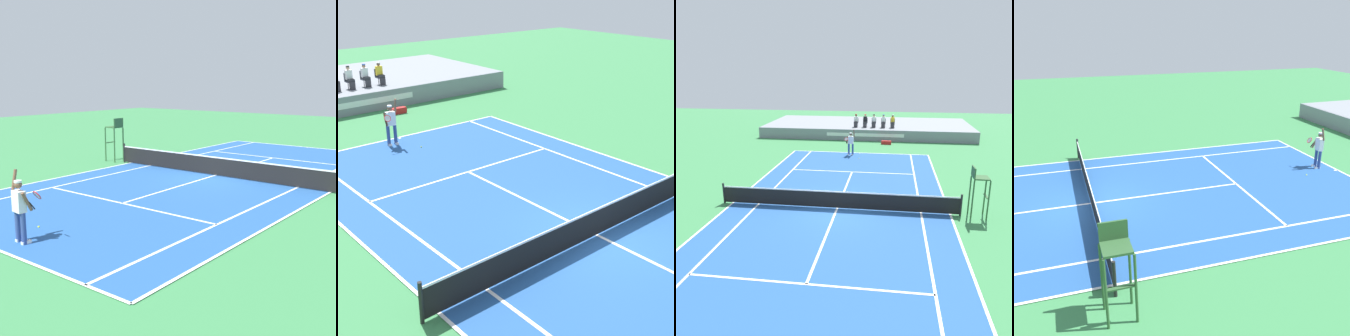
{
  "view_description": "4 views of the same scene",
  "coord_description": "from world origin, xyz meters",
  "views": [
    {
      "loc": [
        -11.35,
        18.17,
        4.48
      ],
      "look_at": [
        -0.2,
        3.91,
        1.0
      ],
      "focal_mm": 48.6,
      "sensor_mm": 36.0,
      "label": 1
    },
    {
      "loc": [
        -10.24,
        -7.93,
        7.26
      ],
      "look_at": [
        -0.2,
        3.91,
        1.0
      ],
      "focal_mm": 52.71,
      "sensor_mm": 36.0,
      "label": 2
    },
    {
      "loc": [
        2.59,
        -16.02,
        6.82
      ],
      "look_at": [
        -0.2,
        3.91,
        1.0
      ],
      "focal_mm": 37.44,
      "sensor_mm": 36.0,
      "label": 3
    },
    {
      "loc": [
        14.58,
        -1.04,
        6.79
      ],
      "look_at": [
        -0.2,
        3.91,
        1.0
      ],
      "focal_mm": 41.83,
      "sensor_mm": 36.0,
      "label": 4
    }
  ],
  "objects": [
    {
      "name": "tennis_ball",
      "position": [
        0.1,
        10.03,
        0.03
      ],
      "size": [
        0.07,
        0.07,
        0.07
      ],
      "primitive_type": "sphere",
      "color": "#D1E533",
      "rests_on": "ground"
    },
    {
      "name": "tennis_player",
      "position": [
        -0.68,
        11.15,
        0.99
      ],
      "size": [
        0.79,
        0.62,
        2.08
      ],
      "color": "navy",
      "rests_on": "ground"
    },
    {
      "name": "umpire_chair",
      "position": [
        6.63,
        0.0,
        1.56
      ],
      "size": [
        0.77,
        0.77,
        2.44
      ],
      "color": "#2D562D",
      "rests_on": "ground"
    },
    {
      "name": "ground_plane",
      "position": [
        0.0,
        0.0,
        0.0
      ],
      "size": [
        80.0,
        80.0,
        0.0
      ],
      "primitive_type": "plane",
      "color": "#387F47"
    },
    {
      "name": "court",
      "position": [
        0.0,
        0.0,
        0.01
      ],
      "size": [
        11.08,
        23.88,
        0.03
      ],
      "color": "#235193",
      "rests_on": "ground"
    },
    {
      "name": "net",
      "position": [
        0.0,
        0.0,
        0.52
      ],
      "size": [
        11.98,
        0.1,
        1.07
      ],
      "color": "black",
      "rests_on": "ground"
    }
  ]
}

